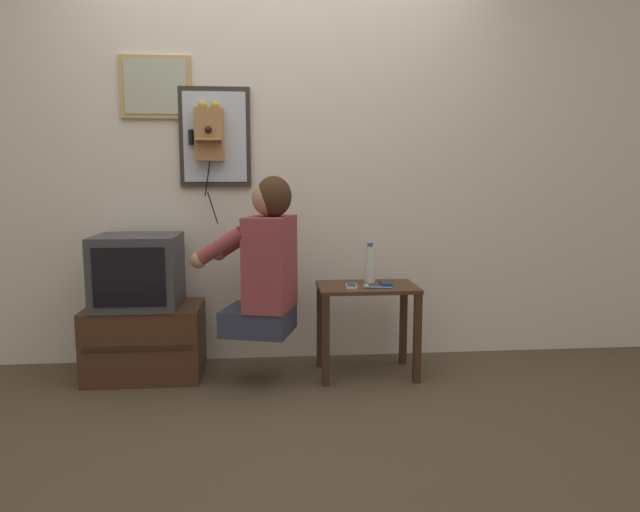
{
  "coord_description": "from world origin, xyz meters",
  "views": [
    {
      "loc": [
        -0.07,
        -2.52,
        1.14
      ],
      "look_at": [
        0.23,
        0.62,
        0.71
      ],
      "focal_mm": 32.0,
      "sensor_mm": 36.0,
      "label": 1
    }
  ],
  "objects_px": {
    "toothbrush": "(376,287)",
    "wall_mirror": "(215,137)",
    "television": "(138,271)",
    "water_bottle": "(370,264)",
    "framed_picture": "(156,87)",
    "cell_phone_spare": "(386,283)",
    "cell_phone_held": "(351,286)",
    "wall_phone_antique": "(209,134)",
    "person": "(265,262)"
  },
  "relations": [
    {
      "from": "toothbrush",
      "to": "wall_mirror",
      "type": "bearing_deg",
      "value": 71.88
    },
    {
      "from": "television",
      "to": "water_bottle",
      "type": "bearing_deg",
      "value": 0.08
    },
    {
      "from": "framed_picture",
      "to": "cell_phone_spare",
      "type": "height_order",
      "value": "framed_picture"
    },
    {
      "from": "cell_phone_spare",
      "to": "framed_picture",
      "type": "bearing_deg",
      "value": 167.36
    },
    {
      "from": "television",
      "to": "cell_phone_held",
      "type": "distance_m",
      "value": 1.21
    },
    {
      "from": "toothbrush",
      "to": "wall_phone_antique",
      "type": "bearing_deg",
      "value": 74.71
    },
    {
      "from": "wall_phone_antique",
      "to": "cell_phone_spare",
      "type": "distance_m",
      "value": 1.37
    },
    {
      "from": "wall_phone_antique",
      "to": "wall_mirror",
      "type": "height_order",
      "value": "wall_mirror"
    },
    {
      "from": "wall_phone_antique",
      "to": "water_bottle",
      "type": "bearing_deg",
      "value": -13.34
    },
    {
      "from": "wall_phone_antique",
      "to": "framed_picture",
      "type": "xyz_separation_m",
      "value": [
        -0.31,
        0.04,
        0.27
      ]
    },
    {
      "from": "cell_phone_spare",
      "to": "water_bottle",
      "type": "distance_m",
      "value": 0.15
    },
    {
      "from": "television",
      "to": "cell_phone_held",
      "type": "relative_size",
      "value": 3.54
    },
    {
      "from": "wall_phone_antique",
      "to": "wall_mirror",
      "type": "relative_size",
      "value": 1.23
    },
    {
      "from": "water_bottle",
      "to": "cell_phone_spare",
      "type": "bearing_deg",
      "value": -38.73
    },
    {
      "from": "television",
      "to": "wall_phone_antique",
      "type": "xyz_separation_m",
      "value": [
        0.4,
        0.22,
        0.78
      ]
    },
    {
      "from": "framed_picture",
      "to": "person",
      "type": "bearing_deg",
      "value": -35.98
    },
    {
      "from": "television",
      "to": "wall_mirror",
      "type": "distance_m",
      "value": 0.92
    },
    {
      "from": "person",
      "to": "toothbrush",
      "type": "bearing_deg",
      "value": -73.25
    },
    {
      "from": "television",
      "to": "wall_mirror",
      "type": "height_order",
      "value": "wall_mirror"
    },
    {
      "from": "framed_picture",
      "to": "cell_phone_held",
      "type": "height_order",
      "value": "framed_picture"
    },
    {
      "from": "cell_phone_spare",
      "to": "water_bottle",
      "type": "relative_size",
      "value": 0.53
    },
    {
      "from": "water_bottle",
      "to": "person",
      "type": "bearing_deg",
      "value": -162.71
    },
    {
      "from": "toothbrush",
      "to": "television",
      "type": "bearing_deg",
      "value": 90.42
    },
    {
      "from": "person",
      "to": "wall_mirror",
      "type": "distance_m",
      "value": 0.88
    },
    {
      "from": "wall_phone_antique",
      "to": "cell_phone_spare",
      "type": "bearing_deg",
      "value": -15.81
    },
    {
      "from": "framed_picture",
      "to": "cell_phone_held",
      "type": "relative_size",
      "value": 3.21
    },
    {
      "from": "television",
      "to": "person",
      "type": "bearing_deg",
      "value": -14.76
    },
    {
      "from": "cell_phone_spare",
      "to": "toothbrush",
      "type": "relative_size",
      "value": 0.8
    },
    {
      "from": "person",
      "to": "television",
      "type": "bearing_deg",
      "value": 91.69
    },
    {
      "from": "toothbrush",
      "to": "water_bottle",
      "type": "bearing_deg",
      "value": 8.26
    },
    {
      "from": "television",
      "to": "cell_phone_spare",
      "type": "relative_size",
      "value": 3.67
    },
    {
      "from": "cell_phone_spare",
      "to": "cell_phone_held",
      "type": "bearing_deg",
      "value": -161.13
    },
    {
      "from": "cell_phone_spare",
      "to": "water_bottle",
      "type": "bearing_deg",
      "value": 142.72
    },
    {
      "from": "cell_phone_spare",
      "to": "water_bottle",
      "type": "xyz_separation_m",
      "value": [
        -0.08,
        0.07,
        0.1
      ]
    },
    {
      "from": "framed_picture",
      "to": "cell_phone_spare",
      "type": "relative_size",
      "value": 3.33
    },
    {
      "from": "person",
      "to": "wall_phone_antique",
      "type": "relative_size",
      "value": 1.19
    },
    {
      "from": "framed_picture",
      "to": "wall_mirror",
      "type": "xyz_separation_m",
      "value": [
        0.34,
        -0.0,
        -0.29
      ]
    },
    {
      "from": "wall_phone_antique",
      "to": "wall_mirror",
      "type": "bearing_deg",
      "value": 54.13
    },
    {
      "from": "wall_mirror",
      "to": "cell_phone_held",
      "type": "bearing_deg",
      "value": -27.03
    },
    {
      "from": "television",
      "to": "wall_phone_antique",
      "type": "bearing_deg",
      "value": 29.44
    },
    {
      "from": "wall_phone_antique",
      "to": "framed_picture",
      "type": "bearing_deg",
      "value": 171.77
    },
    {
      "from": "cell_phone_held",
      "to": "toothbrush",
      "type": "relative_size",
      "value": 0.83
    },
    {
      "from": "person",
      "to": "toothbrush",
      "type": "relative_size",
      "value": 5.5
    },
    {
      "from": "wall_mirror",
      "to": "cell_phone_spare",
      "type": "distance_m",
      "value": 1.34
    },
    {
      "from": "wall_mirror",
      "to": "cell_phone_spare",
      "type": "height_order",
      "value": "wall_mirror"
    },
    {
      "from": "framed_picture",
      "to": "toothbrush",
      "type": "xyz_separation_m",
      "value": [
        1.24,
        -0.45,
        -1.14
      ]
    },
    {
      "from": "person",
      "to": "water_bottle",
      "type": "distance_m",
      "value": 0.64
    },
    {
      "from": "person",
      "to": "cell_phone_held",
      "type": "height_order",
      "value": "person"
    },
    {
      "from": "person",
      "to": "cell_phone_held",
      "type": "bearing_deg",
      "value": -66.7
    },
    {
      "from": "television",
      "to": "cell_phone_spare",
      "type": "height_order",
      "value": "television"
    }
  ]
}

